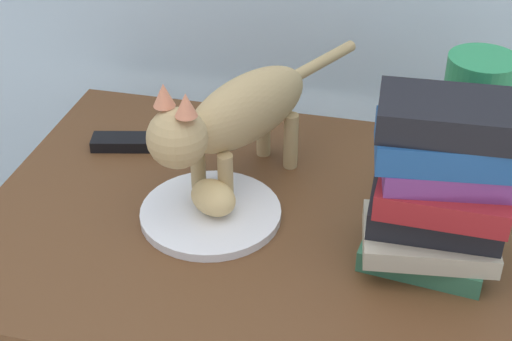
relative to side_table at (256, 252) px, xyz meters
The scene contains 7 objects.
side_table is the anchor object (origin of this frame).
plate 0.11m from the side_table, 158.63° to the right, with size 0.22×0.22×0.01m, color white.
bread_roll 0.14m from the side_table, 155.69° to the right, with size 0.08×0.06×0.05m, color #E0BC7A.
cat 0.23m from the side_table, 127.42° to the left, with size 0.25×0.44×0.23m.
book_stack 0.34m from the side_table, 10.89° to the right, with size 0.21×0.16×0.26m.
green_vase 0.39m from the side_table, 21.96° to the left, with size 0.10×0.10×0.24m, color #288C51.
tv_remote 0.30m from the side_table, 151.12° to the left, with size 0.15×0.04×0.02m, color black.
Camera 1 is at (0.22, -0.93, 1.32)m, focal length 53.41 mm.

